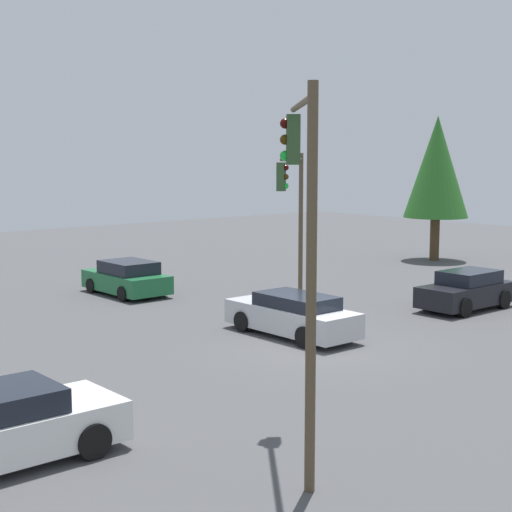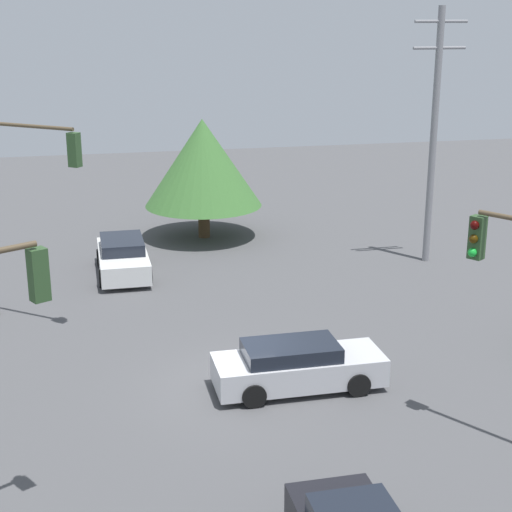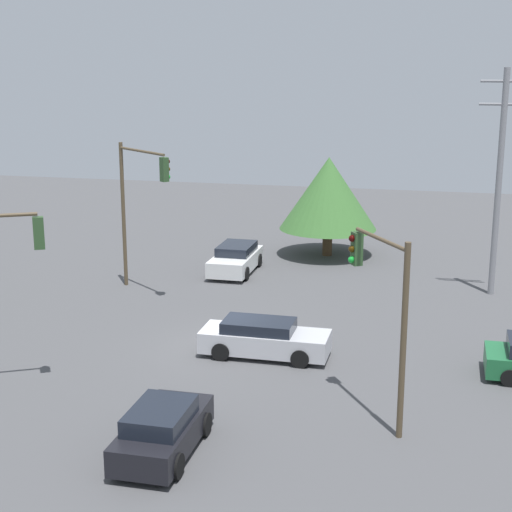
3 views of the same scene
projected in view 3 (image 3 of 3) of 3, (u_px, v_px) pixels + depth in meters
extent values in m
plane|color=#4C4C4F|center=(228.00, 348.00, 29.73)|extent=(80.00, 80.00, 0.00)
cube|color=black|center=(163.00, 433.00, 21.67)|extent=(1.73, 4.02, 0.76)
cube|color=black|center=(160.00, 416.00, 21.33)|extent=(1.52, 2.21, 0.49)
cylinder|color=black|center=(152.00, 418.00, 23.09)|extent=(0.22, 0.70, 0.70)
cylinder|color=black|center=(205.00, 424.00, 22.72)|extent=(0.22, 0.70, 0.70)
cylinder|color=black|center=(118.00, 459.00, 20.74)|extent=(0.22, 0.70, 0.70)
cylinder|color=black|center=(177.00, 466.00, 20.37)|extent=(0.22, 0.70, 0.70)
cylinder|color=black|center=(506.00, 358.00, 27.91)|extent=(0.60, 0.22, 0.60)
cylinder|color=black|center=(510.00, 378.00, 26.19)|extent=(0.60, 0.22, 0.60)
cube|color=silver|center=(265.00, 341.00, 28.83)|extent=(4.72, 1.71, 0.78)
cube|color=black|center=(259.00, 326.00, 28.74)|extent=(2.60, 1.50, 0.41)
cylinder|color=black|center=(308.00, 343.00, 29.32)|extent=(0.67, 0.22, 0.67)
cylinder|color=black|center=(300.00, 359.00, 27.79)|extent=(0.67, 0.22, 0.67)
cylinder|color=black|center=(232.00, 337.00, 29.99)|extent=(0.67, 0.22, 0.67)
cylinder|color=black|center=(221.00, 352.00, 28.46)|extent=(0.67, 0.22, 0.67)
cube|color=silver|center=(236.00, 261.00, 40.35)|extent=(1.89, 4.49, 0.78)
cube|color=black|center=(237.00, 249.00, 40.42)|extent=(1.66, 2.47, 0.46)
cylinder|color=black|center=(246.00, 274.00, 38.89)|extent=(0.22, 0.70, 0.70)
cylinder|color=black|center=(211.00, 271.00, 39.30)|extent=(0.22, 0.70, 0.70)
cylinder|color=black|center=(259.00, 260.00, 41.52)|extent=(0.22, 0.70, 0.70)
cylinder|color=black|center=(226.00, 258.00, 41.93)|extent=(0.22, 0.70, 0.70)
cube|color=#2D4C28|center=(39.00, 233.00, 25.11)|extent=(0.43, 0.41, 1.05)
sphere|color=#360503|center=(38.00, 222.00, 25.20)|extent=(0.22, 0.22, 0.22)
sphere|color=#392605|center=(39.00, 232.00, 25.28)|extent=(0.22, 0.22, 0.22)
sphere|color=green|center=(39.00, 242.00, 25.36)|extent=(0.22, 0.22, 0.22)
cylinder|color=brown|center=(123.00, 215.00, 37.38)|extent=(0.18, 0.18, 6.93)
cylinder|color=brown|center=(141.00, 151.00, 35.14)|extent=(3.09, 2.48, 0.12)
cube|color=#2D4C28|center=(164.00, 169.00, 33.82)|extent=(0.44, 0.43, 1.05)
sphere|color=#360503|center=(167.00, 161.00, 33.85)|extent=(0.22, 0.22, 0.22)
sphere|color=#392605|center=(168.00, 169.00, 33.93)|extent=(0.22, 0.22, 0.22)
sphere|color=green|center=(168.00, 177.00, 34.01)|extent=(0.22, 0.22, 0.22)
cylinder|color=brown|center=(403.00, 343.00, 22.01)|extent=(0.18, 0.18, 5.80)
cylinder|color=brown|center=(381.00, 239.00, 22.79)|extent=(1.77, 2.67, 0.12)
cube|color=#2D4C28|center=(357.00, 249.00, 24.36)|extent=(0.42, 0.44, 1.05)
sphere|color=#360503|center=(352.00, 238.00, 24.23)|extent=(0.22, 0.22, 0.22)
sphere|color=#392605|center=(352.00, 249.00, 24.31)|extent=(0.22, 0.22, 0.22)
sphere|color=green|center=(351.00, 259.00, 24.39)|extent=(0.22, 0.22, 0.22)
cylinder|color=gray|center=(499.00, 184.00, 35.49)|extent=(0.28, 0.28, 10.35)
cylinder|color=gray|center=(506.00, 81.00, 34.39)|extent=(2.20, 0.12, 0.12)
cylinder|color=gray|center=(505.00, 104.00, 34.63)|extent=(2.20, 0.12, 0.12)
cylinder|color=#4C3823|center=(327.00, 242.00, 43.90)|extent=(0.54, 0.54, 1.53)
cone|color=#3D7033|center=(328.00, 193.00, 43.23)|extent=(5.40, 5.40, 3.99)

